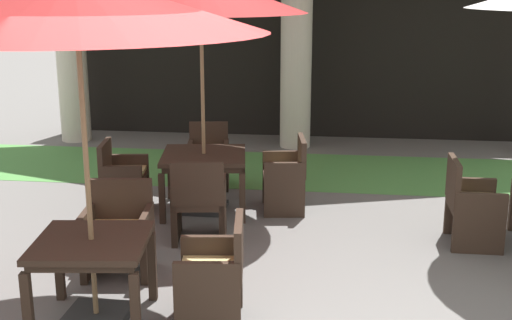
# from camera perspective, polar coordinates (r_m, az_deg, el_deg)

# --- Properties ---
(lawn_strip) EXTENTS (10.81, 2.07, 0.01)m
(lawn_strip) POSITION_cam_1_polar(r_m,az_deg,el_deg) (9.98, 2.72, -0.86)
(lawn_strip) COLOR #519347
(lawn_strip) RESTS_ON ground
(patio_table_near_foreground) EXTENTS (0.98, 0.98, 0.72)m
(patio_table_near_foreground) POSITION_cam_1_polar(r_m,az_deg,el_deg) (5.54, -13.83, -7.55)
(patio_table_near_foreground) COLOR #38281E
(patio_table_near_foreground) RESTS_ON ground
(patio_umbrella_near_foreground) EXTENTS (2.85, 2.85, 2.84)m
(patio_umbrella_near_foreground) POSITION_cam_1_polar(r_m,az_deg,el_deg) (5.14, -15.16, 12.72)
(patio_umbrella_near_foreground) COLOR #2D2D2D
(patio_umbrella_near_foreground) RESTS_ON ground
(patio_chair_near_foreground_east) EXTENTS (0.60, 0.67, 0.88)m
(patio_chair_near_foreground_east) POSITION_cam_1_polar(r_m,az_deg,el_deg) (5.47, -3.56, -9.86)
(patio_chair_near_foreground_east) COLOR #38281E
(patio_chair_near_foreground_east) RESTS_ON ground
(patio_chair_near_foreground_north) EXTENTS (0.68, 0.60, 0.88)m
(patio_chair_near_foreground_north) POSITION_cam_1_polar(r_m,az_deg,el_deg) (6.50, -11.67, -6.08)
(patio_chair_near_foreground_north) COLOR #38281E
(patio_chair_near_foreground_north) RESTS_ON ground
(patio_chair_mid_left_west) EXTENTS (0.53, 0.62, 0.92)m
(patio_chair_mid_left_west) POSITION_cam_1_polar(r_m,az_deg,el_deg) (7.42, 17.89, -3.75)
(patio_chair_mid_left_west) COLOR #38281E
(patio_chair_mid_left_west) RESTS_ON ground
(patio_table_mid_right) EXTENTS (1.13, 1.13, 0.72)m
(patio_table_mid_right) POSITION_cam_1_polar(r_m,az_deg,el_deg) (8.08, -4.47, -0.08)
(patio_table_mid_right) COLOR #38281E
(patio_table_mid_right) RESTS_ON ground
(patio_chair_mid_right_south) EXTENTS (0.64, 0.64, 0.94)m
(patio_chair_mid_right_south) POSITION_cam_1_polar(r_m,az_deg,el_deg) (7.18, -4.89, -3.65)
(patio_chair_mid_right_south) COLOR #38281E
(patio_chair_mid_right_south) RESTS_ON ground
(patio_chair_mid_right_west) EXTENTS (0.59, 0.67, 0.86)m
(patio_chair_mid_right_west) POSITION_cam_1_polar(r_m,az_deg,el_deg) (8.25, -11.37, -1.52)
(patio_chair_mid_right_west) COLOR #38281E
(patio_chair_mid_right_west) RESTS_ON ground
(patio_chair_mid_right_north) EXTENTS (0.62, 0.58, 0.87)m
(patio_chair_mid_right_north) POSITION_cam_1_polar(r_m,az_deg,el_deg) (9.10, -4.09, 0.16)
(patio_chair_mid_right_north) COLOR #38281E
(patio_chair_mid_right_north) RESTS_ON ground
(patio_chair_mid_right_east) EXTENTS (0.58, 0.69, 0.91)m
(patio_chair_mid_right_east) POSITION_cam_1_polar(r_m,az_deg,el_deg) (8.13, 2.61, -1.37)
(patio_chair_mid_right_east) COLOR #38281E
(patio_chair_mid_right_east) RESTS_ON ground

